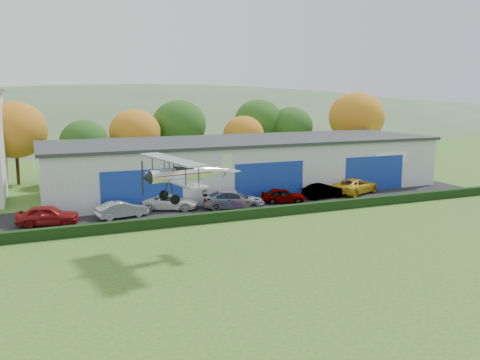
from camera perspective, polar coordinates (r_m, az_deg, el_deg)
name	(u,v)px	position (r m, az deg, el deg)	size (l,w,h in m)	color
ground	(369,291)	(27.41, 14.35, -12.01)	(300.00, 300.00, 0.00)	#346620
apron	(254,204)	(46.27, 1.63, -2.68)	(48.00, 9.00, 0.05)	black
hedge	(278,211)	(41.97, 4.34, -3.48)	(46.00, 0.60, 0.80)	black
hangar	(245,164)	(52.88, 0.51, 1.81)	(40.60, 12.60, 5.30)	#B2B7BC
tree_belt	(173,129)	(63.12, -7.53, 5.73)	(75.70, 13.22, 10.12)	#3D2614
distant_hills	(71,169)	(162.20, -18.47, 1.16)	(430.00, 196.00, 56.00)	#4C6642
car_0	(48,215)	(41.30, -20.83, -3.73)	(1.83, 4.54, 1.55)	maroon
car_1	(122,209)	(42.02, -13.17, -3.24)	(1.44, 4.13, 1.36)	silver
car_2	(170,202)	(44.23, -7.84, -2.44)	(2.19, 4.76, 1.32)	silver
car_3	(234,200)	(44.10, -0.71, -2.23)	(2.19, 5.38, 1.56)	gray
car_4	(283,195)	(46.54, 4.87, -1.75)	(1.60, 3.98, 1.36)	gray
car_5	(324,191)	(49.16, 9.42, -1.21)	(1.45, 4.17, 1.37)	gray
car_6	(355,186)	(51.92, 12.86, -0.65)	(2.55, 5.52, 1.54)	gold
biplane	(185,173)	(31.37, -6.21, 0.83)	(6.26, 7.15, 2.66)	silver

